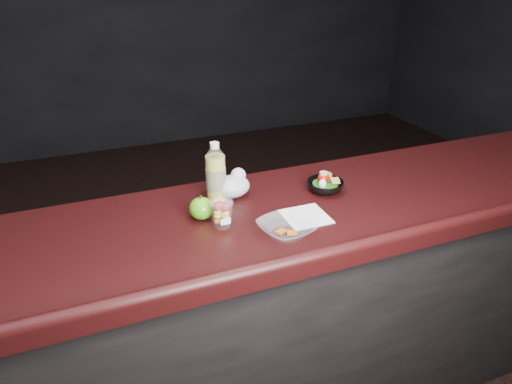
{
  "coord_description": "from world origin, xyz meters",
  "views": [
    {
      "loc": [
        -0.53,
        -1.08,
        1.86
      ],
      "look_at": [
        0.04,
        0.33,
        1.1
      ],
      "focal_mm": 32.0,
      "sensor_mm": 36.0,
      "label": 1
    }
  ],
  "objects_px": {
    "fruit_cup": "(222,211)",
    "takeout_bowl": "(287,229)",
    "snack_bowl": "(325,185)",
    "lemonade_bottle": "(216,176)",
    "green_apple": "(201,208)"
  },
  "relations": [
    {
      "from": "fruit_cup",
      "to": "takeout_bowl",
      "type": "distance_m",
      "value": 0.24
    },
    {
      "from": "fruit_cup",
      "to": "snack_bowl",
      "type": "bearing_deg",
      "value": 12.92
    },
    {
      "from": "fruit_cup",
      "to": "takeout_bowl",
      "type": "relative_size",
      "value": 0.53
    },
    {
      "from": "lemonade_bottle",
      "to": "snack_bowl",
      "type": "bearing_deg",
      "value": -12.76
    },
    {
      "from": "green_apple",
      "to": "snack_bowl",
      "type": "relative_size",
      "value": 0.5
    },
    {
      "from": "lemonade_bottle",
      "to": "takeout_bowl",
      "type": "bearing_deg",
      "value": -67.27
    },
    {
      "from": "lemonade_bottle",
      "to": "fruit_cup",
      "type": "distance_m",
      "value": 0.22
    },
    {
      "from": "fruit_cup",
      "to": "snack_bowl",
      "type": "xyz_separation_m",
      "value": [
        0.48,
        0.11,
        -0.03
      ]
    },
    {
      "from": "snack_bowl",
      "to": "lemonade_bottle",
      "type": "bearing_deg",
      "value": 167.24
    },
    {
      "from": "lemonade_bottle",
      "to": "fruit_cup",
      "type": "xyz_separation_m",
      "value": [
        -0.05,
        -0.21,
        -0.04
      ]
    },
    {
      "from": "snack_bowl",
      "to": "fruit_cup",
      "type": "bearing_deg",
      "value": -167.08
    },
    {
      "from": "green_apple",
      "to": "snack_bowl",
      "type": "distance_m",
      "value": 0.53
    },
    {
      "from": "fruit_cup",
      "to": "snack_bowl",
      "type": "height_order",
      "value": "fruit_cup"
    },
    {
      "from": "green_apple",
      "to": "takeout_bowl",
      "type": "relative_size",
      "value": 0.42
    },
    {
      "from": "takeout_bowl",
      "to": "fruit_cup",
      "type": "bearing_deg",
      "value": 144.32
    }
  ]
}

